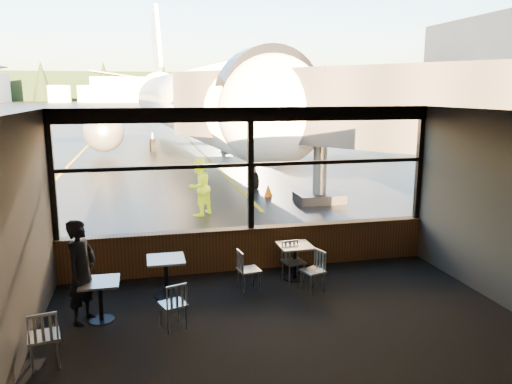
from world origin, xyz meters
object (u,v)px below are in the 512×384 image
object	(u,v)px
cone_nose	(268,190)
cafe_table_left	(101,301)
cafe_table_near	(295,262)
chair_near_n	(293,262)
chair_near_w	(249,270)
chair_mid_s	(173,305)
ground_crew	(199,187)
jet_bridge	(321,129)
passenger	(82,272)
cafe_table_mid	(166,278)
chair_left_s	(44,337)
chair_near_e	(313,271)
airliner	(191,59)

from	to	relation	value
cone_nose	cafe_table_left	bearing A→B (deg)	-119.68
cafe_table_near	chair_near_n	size ratio (longest dim) A/B	0.88
chair_near_w	chair_mid_s	xyz separation A→B (m)	(-1.53, -1.25, -0.01)
chair_near_w	ground_crew	world-z (taller)	ground_crew
chair_mid_s	cone_nose	size ratio (longest dim) A/B	1.84
cone_nose	jet_bridge	bearing A→B (deg)	-54.28
chair_near_w	chair_mid_s	world-z (taller)	chair_near_w
cone_nose	passenger	bearing A→B (deg)	-121.03
cafe_table_left	cone_nose	distance (m)	10.67
cafe_table_mid	chair_near_w	xyz separation A→B (m)	(1.57, -0.06, 0.04)
cafe_table_near	ground_crew	size ratio (longest dim) A/B	0.41
chair_near_w	cafe_table_mid	bearing A→B (deg)	-100.85
chair_left_s	chair_near_n	bearing A→B (deg)	15.93
chair_near_e	cone_nose	world-z (taller)	chair_near_e
chair_near_e	cone_nose	distance (m)	8.98
chair_near_w	ground_crew	distance (m)	6.29
airliner	chair_left_s	bearing A→B (deg)	-105.82
airliner	chair_mid_s	bearing A→B (deg)	-101.86
chair_mid_s	airliner	bearing A→B (deg)	64.31
airliner	cafe_table_near	bearing A→B (deg)	-95.76
cafe_table_mid	chair_near_n	distance (m)	2.56
cafe_table_left	chair_near_e	world-z (taller)	chair_near_e
chair_near_n	passenger	world-z (taller)	passenger
airliner	cafe_table_mid	size ratio (longest dim) A/B	49.55
airliner	jet_bridge	distance (m)	16.56
cafe_table_near	chair_near_w	distance (m)	1.12
cafe_table_mid	chair_left_s	xyz separation A→B (m)	(-1.80, -2.07, 0.06)
passenger	jet_bridge	bearing A→B (deg)	-15.89
cafe_table_mid	chair_mid_s	bearing A→B (deg)	-88.33
cafe_table_left	cafe_table_near	bearing A→B (deg)	16.32
airliner	jet_bridge	world-z (taller)	airliner
cafe_table_near	chair_near_w	size ratio (longest dim) A/B	0.89
airliner	passenger	xyz separation A→B (m)	(-4.25, -23.44, -4.87)
chair_mid_s	chair_near_n	bearing A→B (deg)	11.83
jet_bridge	airliner	bearing A→B (deg)	99.31
chair_near_w	chair_near_n	xyz separation A→B (m)	(0.98, 0.25, 0.00)
chair_near_n	airliner	bearing A→B (deg)	-99.23
airliner	ground_crew	bearing A→B (deg)	-100.41
chair_near_w	chair_left_s	xyz separation A→B (m)	(-3.37, -2.01, 0.02)
chair_mid_s	chair_near_e	bearing A→B (deg)	0.02
cafe_table_mid	ground_crew	distance (m)	6.37
chair_near_w	chair_mid_s	distance (m)	1.98
cafe_table_near	passenger	world-z (taller)	passenger
cafe_table_near	cafe_table_mid	size ratio (longest dim) A/B	0.97
cafe_table_mid	chair_near_n	xyz separation A→B (m)	(2.55, 0.18, 0.04)
chair_mid_s	cone_nose	world-z (taller)	chair_mid_s
chair_left_s	cafe_table_near	bearing A→B (deg)	16.96
chair_near_e	chair_mid_s	xyz separation A→B (m)	(-2.73, -0.94, 0.00)
passenger	chair_near_w	bearing A→B (deg)	-50.10
cafe_table_near	chair_near_n	distance (m)	0.16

